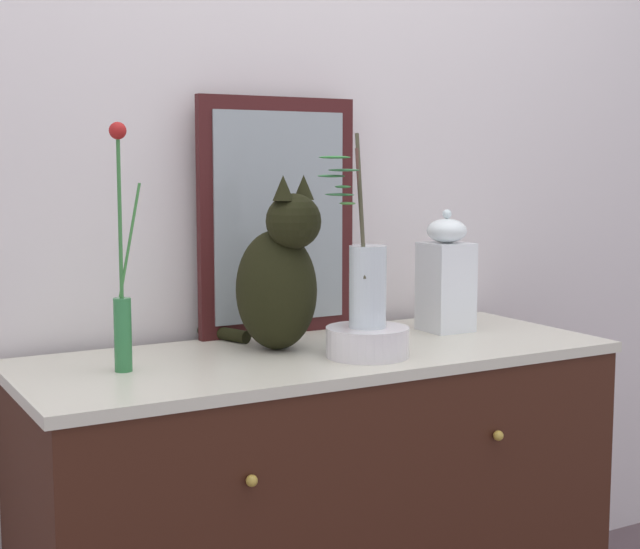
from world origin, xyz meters
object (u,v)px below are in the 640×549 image
Objects in this scene: mirror_leaning at (278,217)px; vase_slim_green at (122,292)px; bowl_porcelain at (367,342)px; vase_glass_clear at (366,278)px; jar_lidded_porcelain at (446,277)px; sideboard at (320,517)px; cat_sitting at (278,278)px.

mirror_leaning is 1.16× the size of vase_slim_green.
vase_glass_clear is (-0.00, 0.00, 0.15)m from bowl_porcelain.
vase_slim_green is 1.64× the size of jar_lidded_porcelain.
cat_sitting is (-0.08, 0.06, 0.58)m from sideboard.
mirror_leaning reaches higher than sideboard.
vase_slim_green is 1.19× the size of vase_glass_clear.
cat_sitting is at bearing 6.63° from vase_slim_green.
jar_lidded_porcelain reaches higher than bowl_porcelain.
vase_glass_clear is (0.52, -0.12, 0.01)m from vase_slim_green.
vase_glass_clear is 0.40m from jar_lidded_porcelain.
vase_glass_clear is (0.04, -0.36, -0.12)m from mirror_leaning.
mirror_leaning reaches higher than jar_lidded_porcelain.
cat_sitting is at bearing -116.78° from mirror_leaning.
sideboard is 4.40× the size of jar_lidded_porcelain.
sideboard is at bearing -1.72° from vase_slim_green.
bowl_porcelain is (0.06, -0.11, 0.44)m from sideboard.
sideboard is 0.60m from vase_glass_clear.
bowl_porcelain is at bearing -82.99° from mirror_leaning.
mirror_leaning reaches higher than bowl_porcelain.
sideboard is 0.58m from cat_sitting.
vase_slim_green is 0.54m from vase_glass_clear.
cat_sitting is 0.22m from vase_glass_clear.
vase_glass_clear is at bearing 165.14° from bowl_porcelain.
mirror_leaning reaches higher than vase_slim_green.
vase_slim_green reaches higher than cat_sitting.
cat_sitting is 2.22× the size of bowl_porcelain.
vase_glass_clear is at bearing -13.26° from vase_slim_green.
vase_slim_green is 2.75× the size of bowl_porcelain.
vase_slim_green is (-0.39, -0.05, -0.00)m from cat_sitting.
bowl_porcelain is (0.04, -0.36, -0.27)m from mirror_leaning.
vase_slim_green is at bearing 166.73° from bowl_porcelain.
vase_glass_clear reaches higher than sideboard.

